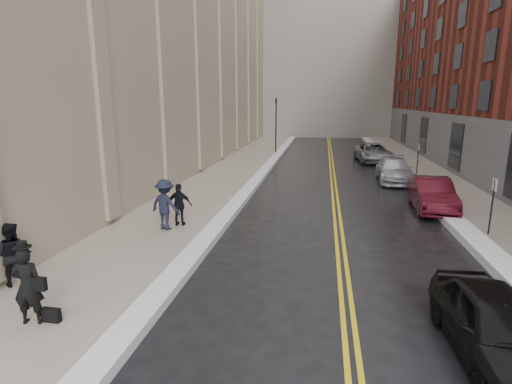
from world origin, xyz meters
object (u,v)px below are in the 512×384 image
(car_silver_near, at_px, (394,170))
(pedestrian_b, at_px, (165,205))
(pedestrian_main, at_px, (28,286))
(pedestrian_c, at_px, (180,205))
(car_black, at_px, (496,327))
(pedestrian_a, at_px, (12,254))
(car_silver_far, at_px, (373,153))
(car_maroon, at_px, (432,194))

(car_silver_near, distance_m, pedestrian_b, 15.67)
(pedestrian_main, distance_m, pedestrian_c, 7.34)
(car_black, relative_size, pedestrian_a, 2.38)
(car_black, height_order, pedestrian_main, pedestrian_main)
(car_silver_near, xyz_separation_m, pedestrian_main, (-10.67, -18.59, 0.32))
(car_black, distance_m, car_silver_near, 18.07)
(car_silver_near, relative_size, pedestrian_b, 2.55)
(car_black, relative_size, car_silver_far, 0.75)
(car_black, bearing_deg, pedestrian_b, 144.41)
(car_maroon, xyz_separation_m, pedestrian_c, (-10.47, -4.62, 0.24))
(car_black, xyz_separation_m, car_silver_near, (1.03, 18.04, 0.02))
(car_maroon, distance_m, pedestrian_main, 16.38)
(pedestrian_main, bearing_deg, car_silver_far, -124.04)
(car_black, xyz_separation_m, car_silver_far, (0.68, 26.33, 0.06))
(car_black, distance_m, pedestrian_c, 11.15)
(car_maroon, xyz_separation_m, pedestrian_a, (-13.00, -10.31, 0.27))
(car_maroon, bearing_deg, pedestrian_main, -130.73)
(pedestrian_main, height_order, pedestrian_c, pedestrian_main)
(pedestrian_a, relative_size, pedestrian_b, 0.89)
(pedestrian_c, bearing_deg, pedestrian_a, 62.94)
(pedestrian_c, bearing_deg, car_silver_near, -134.33)
(car_maroon, distance_m, car_silver_near, 6.70)
(car_silver_far, xyz_separation_m, pedestrian_a, (-12.08, -25.27, 0.25))
(pedestrian_a, bearing_deg, pedestrian_c, -132.61)
(car_maroon, height_order, pedestrian_b, pedestrian_b)
(car_silver_far, bearing_deg, pedestrian_main, -115.36)
(pedestrian_a, xyz_separation_m, pedestrian_c, (2.53, 5.70, -0.03))
(pedestrian_b, bearing_deg, pedestrian_c, -105.63)
(pedestrian_b, bearing_deg, car_black, 163.35)
(car_black, bearing_deg, pedestrian_main, -178.43)
(car_silver_far, distance_m, pedestrian_b, 22.43)
(pedestrian_b, bearing_deg, pedestrian_main, 103.78)
(pedestrian_main, bearing_deg, pedestrian_c, -109.06)
(pedestrian_c, bearing_deg, pedestrian_main, 80.90)
(car_black, distance_m, pedestrian_b, 11.12)
(car_silver_near, bearing_deg, car_black, -91.48)
(pedestrian_a, bearing_deg, car_black, 156.06)
(car_maroon, bearing_deg, pedestrian_c, -153.61)
(car_silver_near, relative_size, car_silver_far, 0.90)
(pedestrian_main, relative_size, pedestrian_b, 0.91)
(car_silver_far, distance_m, pedestrian_main, 28.78)
(pedestrian_a, xyz_separation_m, pedestrian_b, (2.18, 5.15, 0.11))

